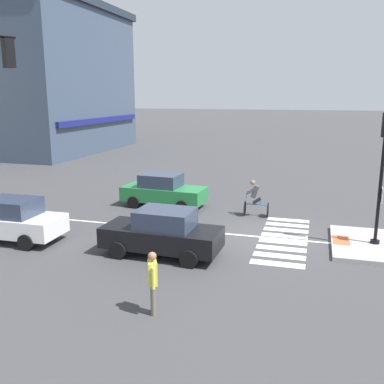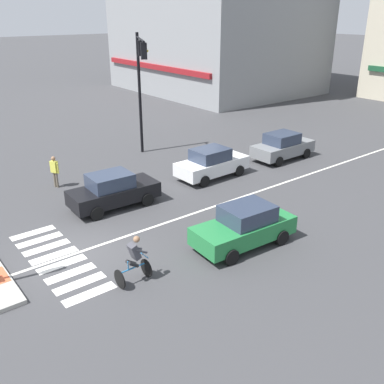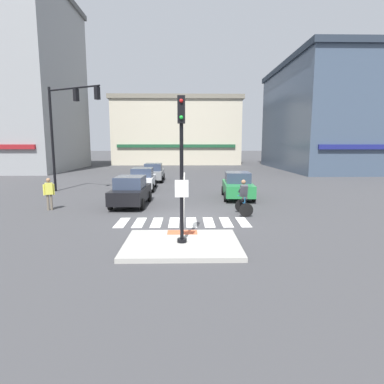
% 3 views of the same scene
% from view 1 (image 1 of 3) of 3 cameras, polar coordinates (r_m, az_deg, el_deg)
% --- Properties ---
extents(ground_plane, '(300.00, 300.00, 0.00)m').
position_cam_1_polar(ground_plane, '(17.19, 9.76, -5.93)').
color(ground_plane, '#3D3D3F').
extents(traffic_island, '(3.82, 3.04, 0.15)m').
position_cam_1_polar(traffic_island, '(17.23, 23.05, -6.49)').
color(traffic_island, '#A3A099').
rests_on(traffic_island, ground).
extents(tactile_pad_front, '(1.10, 0.60, 0.01)m').
position_cam_1_polar(tactile_pad_front, '(17.09, 19.17, -6.04)').
color(tactile_pad_front, '#DB5B38').
rests_on(tactile_pad_front, traffic_island).
extents(signal_pole, '(0.44, 0.38, 4.71)m').
position_cam_1_polar(signal_pole, '(16.56, 23.95, 3.09)').
color(signal_pole, black).
rests_on(signal_pole, traffic_island).
extents(crosswalk_stripe_a, '(0.44, 1.80, 0.01)m').
position_cam_1_polar(crosswalk_stripe_a, '(14.66, 11.24, -9.33)').
color(crosswalk_stripe_a, silver).
rests_on(crosswalk_stripe_a, ground).
extents(crosswalk_stripe_b, '(0.44, 1.80, 0.01)m').
position_cam_1_polar(crosswalk_stripe_b, '(15.36, 11.50, -8.29)').
color(crosswalk_stripe_b, silver).
rests_on(crosswalk_stripe_b, ground).
extents(crosswalk_stripe_c, '(0.44, 1.80, 0.01)m').
position_cam_1_polar(crosswalk_stripe_c, '(16.07, 11.74, -7.35)').
color(crosswalk_stripe_c, silver).
rests_on(crosswalk_stripe_c, ground).
extents(crosswalk_stripe_d, '(0.44, 1.80, 0.01)m').
position_cam_1_polar(crosswalk_stripe_d, '(16.78, 11.95, -6.48)').
color(crosswalk_stripe_d, silver).
rests_on(crosswalk_stripe_d, ground).
extents(crosswalk_stripe_e, '(0.44, 1.80, 0.01)m').
position_cam_1_polar(crosswalk_stripe_e, '(17.49, 12.15, -5.69)').
color(crosswalk_stripe_e, silver).
rests_on(crosswalk_stripe_e, ground).
extents(crosswalk_stripe_f, '(0.44, 1.80, 0.01)m').
position_cam_1_polar(crosswalk_stripe_f, '(18.21, 12.33, -4.96)').
color(crosswalk_stripe_f, silver).
rests_on(crosswalk_stripe_f, ground).
extents(crosswalk_stripe_g, '(0.44, 1.80, 0.01)m').
position_cam_1_polar(crosswalk_stripe_g, '(18.93, 12.50, -4.28)').
color(crosswalk_stripe_g, silver).
rests_on(crosswalk_stripe_g, ground).
extents(crosswalk_stripe_h, '(0.44, 1.80, 0.01)m').
position_cam_1_polar(crosswalk_stripe_h, '(19.66, 12.66, -3.65)').
color(crosswalk_stripe_h, silver).
rests_on(crosswalk_stripe_h, ground).
extents(lane_centre_line, '(0.14, 28.00, 0.01)m').
position_cam_1_polar(lane_centre_line, '(20.71, -18.93, -3.21)').
color(lane_centre_line, silver).
rests_on(lane_centre_line, ground).
extents(building_corner_left, '(17.00, 21.33, 13.87)m').
position_cam_1_polar(building_corner_left, '(48.14, -23.52, 13.52)').
color(building_corner_left, '#3D4C60').
rests_on(building_corner_left, ground).
extents(car_white_westbound_far, '(1.92, 4.14, 1.64)m').
position_cam_1_polar(car_white_westbound_far, '(17.78, -22.97, -3.42)').
color(car_white_westbound_far, white).
rests_on(car_white_westbound_far, ground).
extents(car_black_westbound_near, '(1.95, 4.15, 1.64)m').
position_cam_1_polar(car_black_westbound_near, '(14.93, -3.92, -5.39)').
color(car_black_westbound_near, black).
rests_on(car_black_westbound_near, ground).
extents(car_green_eastbound_mid, '(2.03, 4.19, 1.64)m').
position_cam_1_polar(car_green_eastbound_mid, '(21.40, -3.84, 0.20)').
color(car_green_eastbound_mid, '#237A3D').
rests_on(car_green_eastbound_mid, ground).
extents(cyclist, '(0.69, 1.11, 1.68)m').
position_cam_1_polar(cyclist, '(19.85, 8.38, -0.72)').
color(cyclist, black).
rests_on(cyclist, ground).
extents(pedestrian_at_curb_left, '(0.50, 0.36, 1.67)m').
position_cam_1_polar(pedestrian_at_curb_left, '(11.00, -5.25, -11.29)').
color(pedestrian_at_curb_left, '#6B6051').
rests_on(pedestrian_at_curb_left, ground).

